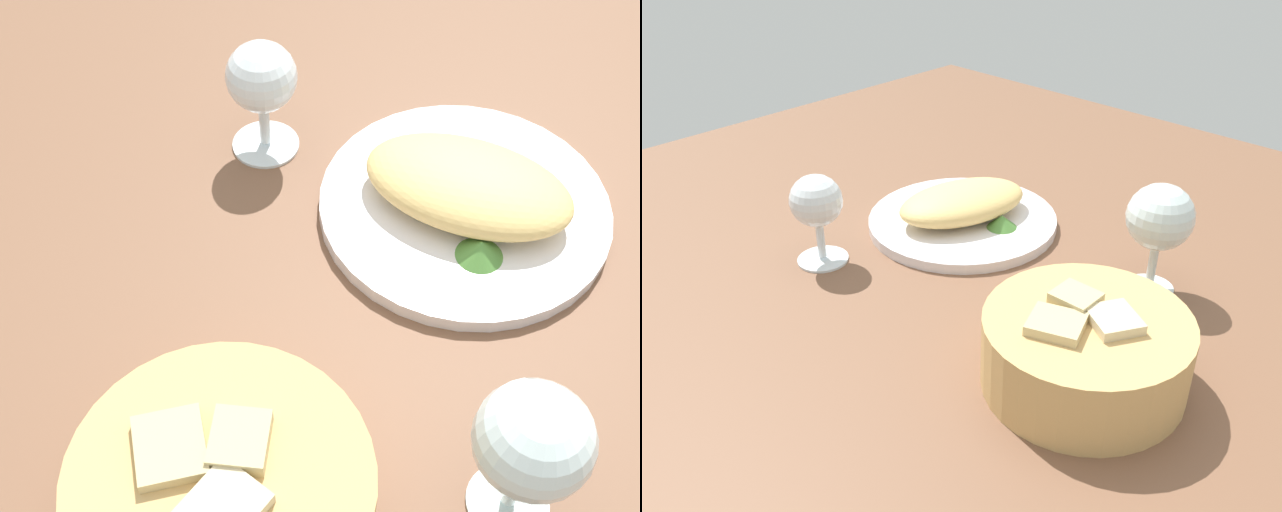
# 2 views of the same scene
# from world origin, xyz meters

# --- Properties ---
(ground_plane) EXTENTS (1.40, 1.40, 0.02)m
(ground_plane) POSITION_xyz_m (0.00, 0.00, -0.01)
(ground_plane) COLOR brown
(plate) EXTENTS (0.26, 0.26, 0.01)m
(plate) POSITION_xyz_m (-0.13, -0.11, 0.01)
(plate) COLOR white
(plate) RESTS_ON ground_plane
(omelette) EXTENTS (0.21, 0.15, 0.04)m
(omelette) POSITION_xyz_m (-0.13, -0.11, 0.04)
(omelette) COLOR #E3BD6F
(omelette) RESTS_ON plate
(lettuce_garnish) EXTENTS (0.04, 0.04, 0.02)m
(lettuce_garnish) POSITION_xyz_m (-0.14, -0.05, 0.02)
(lettuce_garnish) COLOR #4A8135
(lettuce_garnish) RESTS_ON plate
(bread_basket) EXTENTS (0.20, 0.20, 0.09)m
(bread_basket) POSITION_xyz_m (0.02, 0.20, 0.04)
(bread_basket) COLOR tan
(bread_basket) RESTS_ON ground_plane
(wine_glass_near) EXTENTS (0.06, 0.06, 0.12)m
(wine_glass_near) POSITION_xyz_m (0.06, -0.17, 0.08)
(wine_glass_near) COLOR silver
(wine_glass_near) RESTS_ON ground_plane
(wine_glass_far) EXTENTS (0.08, 0.08, 0.13)m
(wine_glass_far) POSITION_xyz_m (-0.16, 0.16, 0.09)
(wine_glass_far) COLOR silver
(wine_glass_far) RESTS_ON ground_plane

